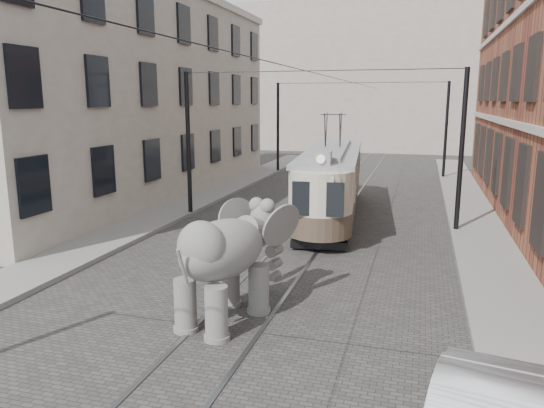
% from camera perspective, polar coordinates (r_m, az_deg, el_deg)
% --- Properties ---
extents(ground, '(120.00, 120.00, 0.00)m').
position_cam_1_polar(ground, '(15.11, 0.74, -7.30)').
color(ground, '#3E3C39').
extents(tram_rails, '(1.54, 80.00, 0.02)m').
position_cam_1_polar(tram_rails, '(15.11, 0.74, -7.25)').
color(tram_rails, slate).
rests_on(tram_rails, ground).
extents(sidewalk_right, '(2.00, 60.00, 0.15)m').
position_cam_1_polar(sidewalk_right, '(14.76, 24.08, -8.48)').
color(sidewalk_right, slate).
rests_on(sidewalk_right, ground).
extents(sidewalk_left, '(2.00, 60.00, 0.15)m').
position_cam_1_polar(sidewalk_left, '(17.87, -19.85, -4.77)').
color(sidewalk_left, slate).
rests_on(sidewalk_left, ground).
extents(stucco_building, '(7.00, 24.00, 10.00)m').
position_cam_1_polar(stucco_building, '(28.03, -16.00, 11.29)').
color(stucco_building, gray).
rests_on(stucco_building, ground).
extents(distant_block, '(28.00, 10.00, 14.00)m').
position_cam_1_polar(distant_block, '(53.98, 12.50, 13.43)').
color(distant_block, gray).
rests_on(distant_block, ground).
extents(catenary, '(11.00, 30.20, 6.00)m').
position_cam_1_polar(catenary, '(19.31, 4.18, 5.89)').
color(catenary, black).
rests_on(catenary, ground).
extents(tram, '(3.28, 11.04, 4.32)m').
position_cam_1_polar(tram, '(21.73, 6.68, 4.22)').
color(tram, '#BFB29B').
rests_on(tram, ground).
extents(elephant, '(3.28, 4.63, 2.56)m').
position_cam_1_polar(elephant, '(11.40, -5.44, -6.86)').
color(elephant, '#5D5B56').
rests_on(elephant, ground).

